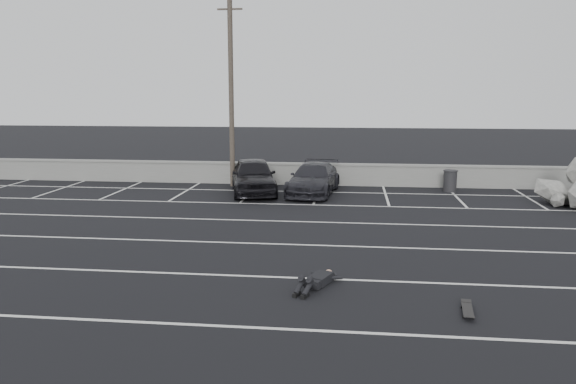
# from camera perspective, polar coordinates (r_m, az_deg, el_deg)

# --- Properties ---
(ground) EXTENTS (120.00, 120.00, 0.00)m
(ground) POSITION_cam_1_polar(r_m,az_deg,el_deg) (13.90, -4.24, -8.51)
(ground) COLOR black
(ground) RESTS_ON ground
(seawall) EXTENTS (50.00, 0.45, 1.06)m
(seawall) POSITION_cam_1_polar(r_m,az_deg,el_deg) (27.33, 1.25, 1.90)
(seawall) COLOR gray
(seawall) RESTS_ON ground
(stall_lines) EXTENTS (36.00, 20.05, 0.01)m
(stall_lines) POSITION_cam_1_polar(r_m,az_deg,el_deg) (18.08, -1.88, -4.09)
(stall_lines) COLOR silver
(stall_lines) RESTS_ON ground
(car_left) EXTENTS (2.89, 4.93, 1.57)m
(car_left) POSITION_cam_1_polar(r_m,az_deg,el_deg) (24.90, -3.54, 1.64)
(car_left) COLOR black
(car_left) RESTS_ON ground
(car_right) EXTENTS (2.40, 4.81, 1.34)m
(car_right) POSITION_cam_1_polar(r_m,az_deg,el_deg) (24.82, 2.61, 1.35)
(car_right) COLOR #222228
(car_right) RESTS_ON ground
(utility_pole) EXTENTS (1.17, 0.23, 8.76)m
(utility_pole) POSITION_cam_1_polar(r_m,az_deg,el_deg) (26.75, -5.79, 10.04)
(utility_pole) COLOR #4C4238
(utility_pole) RESTS_ON ground
(trash_bin) EXTENTS (0.71, 0.71, 0.98)m
(trash_bin) POSITION_cam_1_polar(r_m,az_deg,el_deg) (26.38, 16.15, 1.11)
(trash_bin) COLOR #242426
(trash_bin) RESTS_ON ground
(person) EXTENTS (2.35, 2.74, 0.43)m
(person) POSITION_cam_1_polar(r_m,az_deg,el_deg) (13.29, 3.34, -8.39)
(person) COLOR black
(person) RESTS_ON ground
(skateboard) EXTENTS (0.31, 0.82, 0.10)m
(skateboard) POSITION_cam_1_polar(r_m,az_deg,el_deg) (12.17, 17.77, -11.35)
(skateboard) COLOR black
(skateboard) RESTS_ON ground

